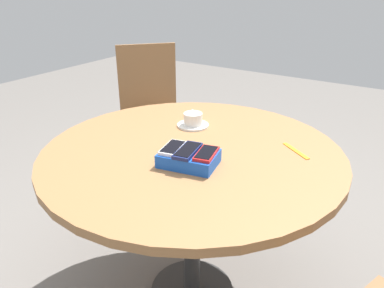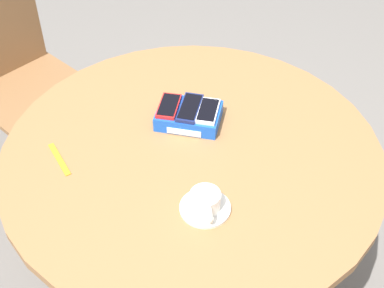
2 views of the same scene
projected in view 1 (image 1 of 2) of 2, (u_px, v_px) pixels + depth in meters
The scene contains 9 objects.
round_table at pixel (192, 169), 1.42m from camera, with size 1.11×1.11×0.71m.
phone_box at pixel (189, 158), 1.27m from camera, with size 0.21×0.17×0.05m.
phone_red at pixel (206, 153), 1.23m from camera, with size 0.08×0.13×0.01m.
phone_navy at pixel (188, 151), 1.25m from camera, with size 0.08×0.14×0.01m.
phone_white at pixel (172, 148), 1.27m from camera, with size 0.08×0.13×0.01m.
saucer at pixel (193, 125), 1.60m from camera, with size 0.13×0.13×0.01m, color silver.
coffee_cup at pixel (193, 118), 1.59m from camera, with size 0.08×0.10×0.05m.
lanyard_strap at pixel (296, 151), 1.37m from camera, with size 0.15×0.02×0.00m, color orange.
chair_far_side at pixel (152, 119), 2.35m from camera, with size 0.54×0.54×0.92m.
Camera 1 is at (-0.68, 1.06, 1.30)m, focal length 35.00 mm.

